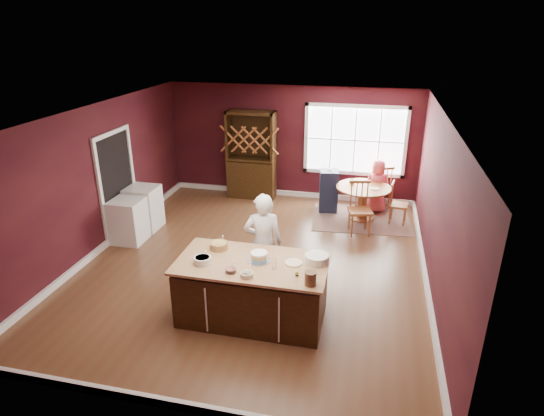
{
  "coord_description": "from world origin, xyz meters",
  "views": [
    {
      "loc": [
        1.92,
        -7.02,
        4.07
      ],
      "look_at": [
        0.3,
        0.1,
        1.05
      ],
      "focal_mm": 30.0,
      "sensor_mm": 36.0,
      "label": 1
    }
  ],
  "objects_px": {
    "layer_cake": "(259,257)",
    "dryer": "(144,208)",
    "toddler": "(331,177)",
    "hutch": "(251,155)",
    "kitchen_island": "(252,291)",
    "baker": "(263,243)",
    "chair_east": "(399,203)",
    "high_chair": "(329,190)",
    "seated_woman": "(377,186)",
    "washer": "(128,221)",
    "chair_north": "(380,186)",
    "chair_south": "(360,209)",
    "dining_table": "(363,196)"
  },
  "relations": [
    {
      "from": "seated_woman",
      "to": "high_chair",
      "type": "relative_size",
      "value": 1.22
    },
    {
      "from": "kitchen_island",
      "to": "chair_south",
      "type": "distance_m",
      "value": 3.54
    },
    {
      "from": "seated_woman",
      "to": "hutch",
      "type": "xyz_separation_m",
      "value": [
        -3.01,
        0.3,
        0.44
      ]
    },
    {
      "from": "chair_south",
      "to": "dryer",
      "type": "bearing_deg",
      "value": 176.01
    },
    {
      "from": "washer",
      "to": "toddler",
      "type": "bearing_deg",
      "value": 34.02
    },
    {
      "from": "dining_table",
      "to": "layer_cake",
      "type": "relative_size",
      "value": 3.59
    },
    {
      "from": "baker",
      "to": "toddler",
      "type": "bearing_deg",
      "value": -114.88
    },
    {
      "from": "baker",
      "to": "seated_woman",
      "type": "height_order",
      "value": "baker"
    },
    {
      "from": "chair_south",
      "to": "high_chair",
      "type": "bearing_deg",
      "value": 111.9
    },
    {
      "from": "chair_south",
      "to": "seated_woman",
      "type": "bearing_deg",
      "value": 62.87
    },
    {
      "from": "chair_north",
      "to": "high_chair",
      "type": "distance_m",
      "value": 1.23
    },
    {
      "from": "layer_cake",
      "to": "chair_north",
      "type": "height_order",
      "value": "chair_north"
    },
    {
      "from": "chair_north",
      "to": "dryer",
      "type": "height_order",
      "value": "chair_north"
    },
    {
      "from": "dining_table",
      "to": "baker",
      "type": "bearing_deg",
      "value": -113.75
    },
    {
      "from": "kitchen_island",
      "to": "dining_table",
      "type": "xyz_separation_m",
      "value": [
        1.41,
        4.02,
        0.1
      ]
    },
    {
      "from": "dining_table",
      "to": "chair_south",
      "type": "height_order",
      "value": "chair_south"
    },
    {
      "from": "baker",
      "to": "washer",
      "type": "distance_m",
      "value": 3.23
    },
    {
      "from": "layer_cake",
      "to": "dryer",
      "type": "distance_m",
      "value": 4.01
    },
    {
      "from": "baker",
      "to": "hutch",
      "type": "bearing_deg",
      "value": -86.49
    },
    {
      "from": "seated_woman",
      "to": "washer",
      "type": "distance_m",
      "value": 5.41
    },
    {
      "from": "chair_east",
      "to": "dryer",
      "type": "height_order",
      "value": "chair_east"
    },
    {
      "from": "high_chair",
      "to": "hutch",
      "type": "bearing_deg",
      "value": 156.7
    },
    {
      "from": "baker",
      "to": "dryer",
      "type": "distance_m",
      "value": 3.5
    },
    {
      "from": "layer_cake",
      "to": "seated_woman",
      "type": "xyz_separation_m",
      "value": [
        1.6,
        4.46,
        -0.37
      ]
    },
    {
      "from": "toddler",
      "to": "high_chair",
      "type": "bearing_deg",
      "value": -118.33
    },
    {
      "from": "chair_east",
      "to": "toddler",
      "type": "relative_size",
      "value": 3.55
    },
    {
      "from": "chair_east",
      "to": "chair_south",
      "type": "distance_m",
      "value": 1.07
    },
    {
      "from": "kitchen_island",
      "to": "baker",
      "type": "bearing_deg",
      "value": 91.92
    },
    {
      "from": "seated_woman",
      "to": "hutch",
      "type": "distance_m",
      "value": 3.06
    },
    {
      "from": "layer_cake",
      "to": "washer",
      "type": "xyz_separation_m",
      "value": [
        -3.12,
        1.83,
        -0.55
      ]
    },
    {
      "from": "washer",
      "to": "dryer",
      "type": "height_order",
      "value": "dryer"
    },
    {
      "from": "hutch",
      "to": "dining_table",
      "type": "bearing_deg",
      "value": -16.38
    },
    {
      "from": "baker",
      "to": "chair_south",
      "type": "bearing_deg",
      "value": -133.7
    },
    {
      "from": "dining_table",
      "to": "chair_south",
      "type": "bearing_deg",
      "value": -91.73
    },
    {
      "from": "baker",
      "to": "seated_woman",
      "type": "xyz_separation_m",
      "value": [
        1.72,
        3.75,
        -0.22
      ]
    },
    {
      "from": "chair_north",
      "to": "toddler",
      "type": "distance_m",
      "value": 1.21
    },
    {
      "from": "chair_east",
      "to": "chair_south",
      "type": "relative_size",
      "value": 0.84
    },
    {
      "from": "chair_north",
      "to": "dryer",
      "type": "xyz_separation_m",
      "value": [
        -4.8,
        -2.25,
        -0.07
      ]
    },
    {
      "from": "chair_south",
      "to": "hutch",
      "type": "distance_m",
      "value": 3.17
    },
    {
      "from": "kitchen_island",
      "to": "high_chair",
      "type": "height_order",
      "value": "high_chair"
    },
    {
      "from": "high_chair",
      "to": "seated_woman",
      "type": "bearing_deg",
      "value": 1.82
    },
    {
      "from": "dining_table",
      "to": "layer_cake",
      "type": "distance_m",
      "value": 4.2
    },
    {
      "from": "kitchen_island",
      "to": "toddler",
      "type": "distance_m",
      "value": 4.44
    },
    {
      "from": "seated_woman",
      "to": "baker",
      "type": "bearing_deg",
      "value": 51.66
    },
    {
      "from": "toddler",
      "to": "hutch",
      "type": "distance_m",
      "value": 2.04
    },
    {
      "from": "dining_table",
      "to": "chair_north",
      "type": "distance_m",
      "value": 0.83
    },
    {
      "from": "layer_cake",
      "to": "toddler",
      "type": "xyz_separation_m",
      "value": [
        0.56,
        4.32,
        -0.18
      ]
    },
    {
      "from": "chair_east",
      "to": "high_chair",
      "type": "relative_size",
      "value": 0.91
    },
    {
      "from": "seated_woman",
      "to": "hutch",
      "type": "height_order",
      "value": "hutch"
    },
    {
      "from": "baker",
      "to": "layer_cake",
      "type": "relative_size",
      "value": 5.06
    }
  ]
}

